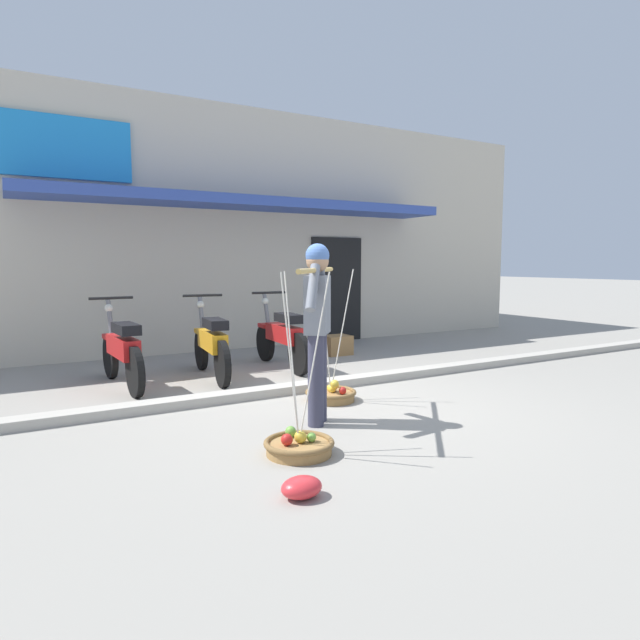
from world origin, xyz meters
TOP-DOWN VIEW (x-y plane):
  - ground_plane at (0.00, 0.00)m, footprint 90.00×90.00m
  - sidewalk_curb at (0.00, 0.70)m, footprint 20.00×0.24m
  - fruit_vendor at (-0.54, -0.51)m, footprint 1.13×1.35m
  - fruit_basket_left_side at (0.01, 0.15)m, footprint 0.57×0.57m
  - fruit_basket_right_side at (-1.09, -1.17)m, footprint 0.57×0.57m
  - motorcycle_nearest_shop at (-1.86, 1.97)m, footprint 0.54×1.82m
  - motorcycle_second_in_row at (-0.74, 1.94)m, footprint 0.54×1.82m
  - motorcycle_third_in_row at (0.37, 2.11)m, footprint 0.54×1.82m
  - storefront_building at (0.56, 6.59)m, footprint 13.00×6.00m
  - plastic_litter_bag at (-1.45, -1.90)m, footprint 0.28×0.22m
  - wooden_crate at (1.66, 2.70)m, footprint 0.44×0.36m

SIDE VIEW (x-z plane):
  - ground_plane at x=0.00m, z-range 0.00..0.00m
  - sidewalk_curb at x=0.00m, z-range 0.00..0.10m
  - plastic_litter_bag at x=-1.45m, z-range 0.00..0.14m
  - fruit_basket_right_side at x=-1.09m, z-range -0.65..0.80m
  - fruit_basket_left_side at x=0.01m, z-range -0.64..0.81m
  - wooden_crate at x=1.66m, z-range 0.00..0.32m
  - motorcycle_nearest_shop at x=-1.86m, z-range -0.09..1.00m
  - motorcycle_second_in_row at x=-0.74m, z-range -0.09..1.00m
  - motorcycle_third_in_row at x=0.37m, z-range -0.09..1.00m
  - fruit_vendor at x=-0.54m, z-range 0.13..1.83m
  - storefront_building at x=0.56m, z-range 0.00..4.20m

